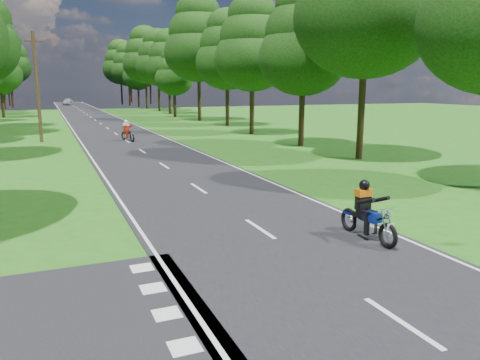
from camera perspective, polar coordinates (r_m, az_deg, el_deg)
name	(u,v)px	position (r m, az deg, el deg)	size (l,w,h in m)	color
ground	(293,251)	(12.18, 6.45, -8.62)	(160.00, 160.00, 0.00)	#1F5F15
main_road	(95,120)	(60.39, -17.23, 6.98)	(7.00, 140.00, 0.02)	black
road_markings	(96,121)	(58.52, -17.19, 6.87)	(7.40, 140.00, 0.01)	silver
treeline	(95,56)	(70.52, -17.27, 14.26)	(40.00, 115.35, 14.78)	black
telegraph_pole	(37,87)	(37.99, -23.49, 10.37)	(1.20, 0.26, 8.00)	#382616
rider_near_blue	(368,210)	(13.21, 15.37, -3.58)	(0.65, 1.95, 1.63)	navy
rider_far_red	(128,130)	(36.74, -13.55, 5.90)	(0.64, 1.93, 1.61)	#A1100C
distant_car	(68,102)	(109.99, -20.23, 8.96)	(1.72, 4.26, 1.45)	silver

